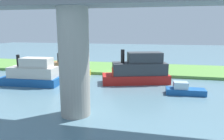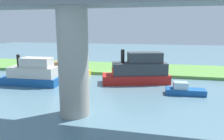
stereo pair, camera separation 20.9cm
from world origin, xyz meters
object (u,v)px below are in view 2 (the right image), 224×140
object	(u,v)px
houseboat_blue	(29,75)
motorboat_red	(184,90)
mooring_post	(79,68)
motorboat_white	(138,71)
skiff_small	(32,74)
person_on_bank	(137,69)
bridge_pylon	(73,63)
riverboat_paddlewheel	(69,67)

from	to	relation	value
houseboat_blue	motorboat_red	size ratio (longest dim) A/B	0.95
mooring_post	motorboat_white	xyz separation A→B (m)	(-11.63, 5.40, 1.04)
skiff_small	motorboat_red	bearing A→B (deg)	179.53
person_on_bank	motorboat_red	distance (m)	12.08
bridge_pylon	person_on_bank	xyz separation A→B (m)	(-4.07, -18.76, -3.88)
motorboat_white	houseboat_blue	world-z (taller)	motorboat_white
motorboat_red	skiff_small	world-z (taller)	skiff_small
bridge_pylon	motorboat_red	distance (m)	14.98
houseboat_blue	motorboat_red	bearing A→B (deg)	170.97
person_on_bank	mooring_post	xyz separation A→B (m)	(10.92, -0.29, -0.33)
bridge_pylon	riverboat_paddlewheel	bearing A→B (deg)	-64.55
bridge_pylon	motorboat_red	size ratio (longest dim) A/B	2.08
mooring_post	motorboat_white	distance (m)	12.86
skiff_small	mooring_post	bearing A→B (deg)	-110.03
houseboat_blue	riverboat_paddlewheel	distance (m)	6.72
mooring_post	motorboat_white	bearing A→B (deg)	155.09
skiff_small	riverboat_paddlewheel	bearing A→B (deg)	-111.82
houseboat_blue	motorboat_red	distance (m)	24.91
mooring_post	motorboat_red	size ratio (longest dim) A/B	0.15
person_on_bank	bridge_pylon	bearing A→B (deg)	77.77
bridge_pylon	mooring_post	bearing A→B (deg)	-70.22
riverboat_paddlewheel	skiff_small	bearing A→B (deg)	68.18
skiff_small	houseboat_blue	bearing A→B (deg)	-50.98
motorboat_white	motorboat_red	bearing A→B (deg)	143.61
motorboat_red	riverboat_paddlewheel	bearing A→B (deg)	-20.82
mooring_post	houseboat_blue	distance (m)	9.06
person_on_bank	skiff_small	world-z (taller)	skiff_small
mooring_post	riverboat_paddlewheel	bearing A→B (deg)	74.39
bridge_pylon	mooring_post	world-z (taller)	bridge_pylon
bridge_pylon	person_on_bank	size ratio (longest dim) A/B	7.32
person_on_bank	mooring_post	distance (m)	10.93
person_on_bank	motorboat_white	bearing A→B (deg)	97.89
person_on_bank	skiff_small	distance (m)	17.42
motorboat_white	houseboat_blue	distance (m)	18.33
riverboat_paddlewheel	houseboat_blue	bearing A→B (deg)	29.09
person_on_bank	mooring_post	world-z (taller)	person_on_bank
motorboat_white	motorboat_red	world-z (taller)	motorboat_white
bridge_pylon	houseboat_blue	world-z (taller)	bridge_pylon
skiff_small	bridge_pylon	bearing A→B (deg)	138.82
mooring_post	motorboat_white	world-z (taller)	motorboat_white
person_on_bank	riverboat_paddlewheel	size ratio (longest dim) A/B	0.18
mooring_post	skiff_small	world-z (taller)	skiff_small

